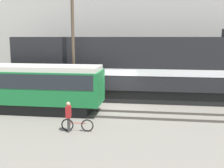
{
  "coord_description": "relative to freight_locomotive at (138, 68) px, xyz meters",
  "views": [
    {
      "loc": [
        2.4,
        -18.75,
        4.85
      ],
      "look_at": [
        -0.16,
        -0.93,
        1.8
      ],
      "focal_mm": 45.0,
      "sensor_mm": 36.0,
      "label": 1
    }
  ],
  "objects": [
    {
      "name": "ground_plane",
      "position": [
        -1.37,
        -2.49,
        -2.53
      ],
      "size": [
        120.0,
        120.0,
        0.0
      ],
      "primitive_type": "plane",
      "color": "slate"
    },
    {
      "name": "track_near",
      "position": [
        -1.37,
        -4.42,
        -2.46
      ],
      "size": [
        60.0,
        1.5,
        0.14
      ],
      "color": "#47423D",
      "rests_on": "ground"
    },
    {
      "name": "track_far",
      "position": [
        -1.37,
        0.0,
        -2.46
      ],
      "size": [
        60.0,
        1.5,
        0.14
      ],
      "color": "#47423D",
      "rests_on": "ground"
    },
    {
      "name": "building_backdrop",
      "position": [
        -1.37,
        6.84,
        2.61
      ],
      "size": [
        49.73,
        6.0,
        10.29
      ],
      "color": "#B7B2A8",
      "rests_on": "ground"
    },
    {
      "name": "freight_locomotive",
      "position": [
        0.0,
        0.0,
        0.0
      ],
      "size": [
        18.7,
        3.04,
        5.42
      ],
      "color": "black",
      "rests_on": "ground"
    },
    {
      "name": "streetcar",
      "position": [
        -8.16,
        -4.42,
        -0.79
      ],
      "size": [
        12.22,
        2.54,
        3.05
      ],
      "color": "black",
      "rests_on": "ground"
    },
    {
      "name": "bicycle",
      "position": [
        -2.73,
        -7.7,
        -2.2
      ],
      "size": [
        1.7,
        0.44,
        0.71
      ],
      "color": "black",
      "rests_on": "ground"
    },
    {
      "name": "person",
      "position": [
        -3.14,
        -7.87,
        -1.58
      ],
      "size": [
        0.24,
        0.37,
        1.59
      ],
      "color": "#333333",
      "rests_on": "ground"
    },
    {
      "name": "utility_pole_left",
      "position": [
        -4.43,
        -2.21,
        1.49
      ],
      "size": [
        0.22,
        0.22,
        8.04
      ],
      "color": "#4C3D2D",
      "rests_on": "ground"
    }
  ]
}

